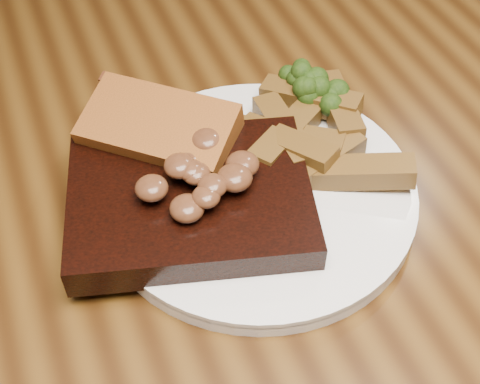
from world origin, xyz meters
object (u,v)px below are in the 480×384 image
object	(u,v)px
plate	(258,194)
dining_table	(251,277)
steak	(190,199)
potato_wedges	(331,146)
garlic_bread	(162,147)
chair_far	(96,27)

from	to	relation	value
plate	dining_table	bearing A→B (deg)	-128.30
steak	potato_wedges	distance (m)	0.13
dining_table	garlic_bread	world-z (taller)	garlic_bread
garlic_bread	potato_wedges	distance (m)	0.14
plate	steak	bearing A→B (deg)	-178.17
steak	dining_table	bearing A→B (deg)	2.66
chair_far	plate	world-z (taller)	chair_far
dining_table	potato_wedges	xyz separation A→B (m)	(0.08, 0.02, 0.12)
chair_far	potato_wedges	xyz separation A→B (m)	(0.10, -0.60, 0.24)
garlic_bread	potato_wedges	bearing A→B (deg)	20.61
chair_far	garlic_bread	xyz separation A→B (m)	(-0.04, -0.55, 0.24)
garlic_bread	potato_wedges	world-z (taller)	garlic_bread
chair_far	dining_table	bearing A→B (deg)	100.92
plate	steak	distance (m)	0.06
dining_table	chair_far	bearing A→B (deg)	91.47
garlic_bread	potato_wedges	xyz separation A→B (m)	(0.13, -0.05, -0.00)
dining_table	potato_wedges	bearing A→B (deg)	16.77
dining_table	steak	bearing A→B (deg)	167.56
dining_table	potato_wedges	size ratio (longest dim) A/B	13.70
garlic_bread	potato_wedges	size ratio (longest dim) A/B	1.05
dining_table	chair_far	world-z (taller)	chair_far
dining_table	chair_far	size ratio (longest dim) A/B	1.66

